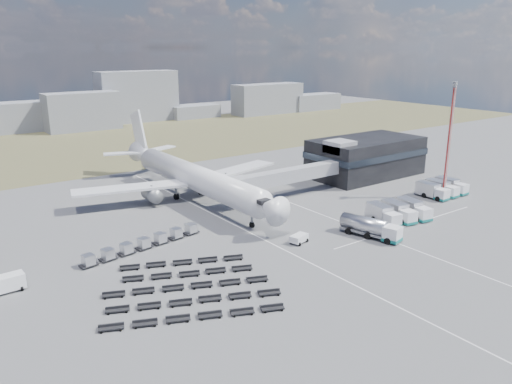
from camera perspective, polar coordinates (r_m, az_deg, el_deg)
ground at (r=88.89m, az=2.92°, el=-5.67°), size 420.00×420.00×0.00m
grass_strip at (r=184.65m, az=-19.06°, el=4.99°), size 420.00×90.00×0.01m
lane_markings at (r=96.99m, az=6.32°, el=-3.84°), size 47.12×110.00×0.01m
terminal at (r=135.93m, az=12.40°, el=4.00°), size 30.40×16.40×11.00m
jet_bridge at (r=111.96m, az=2.76°, el=1.68°), size 30.30×3.80×7.05m
airliner at (r=113.03m, az=-7.37°, el=1.83°), size 51.59×64.53×17.62m
skyline at (r=218.29m, az=-24.41°, el=8.21°), size 308.21×26.04×22.82m
fuel_tanker at (r=92.56m, az=12.95°, el=-3.97°), size 5.59×11.61×3.64m
pushback_tug at (r=88.21m, az=4.94°, el=-5.36°), size 3.74×2.70×1.50m
utility_van at (r=79.13m, az=-26.58°, el=-9.37°), size 4.73×2.30×2.45m
catering_truck at (r=119.03m, az=-5.39°, el=0.80°), size 4.60×7.39×3.16m
service_trucks_near at (r=102.94m, az=16.01°, el=-2.17°), size 11.78×9.69×3.21m
service_trucks_far at (r=123.43m, az=20.49°, el=0.41°), size 10.17×7.69×3.09m
uld_row at (r=87.30m, az=-12.70°, el=-5.73°), size 22.88×5.23×1.78m
baggage_dollies at (r=72.61m, az=-7.77°, el=-10.74°), size 27.99×25.98×0.74m
floodlight_mast at (r=119.51m, az=21.20°, el=5.45°), size 2.45×2.01×26.02m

